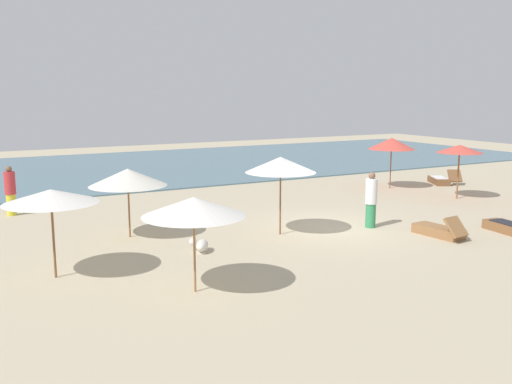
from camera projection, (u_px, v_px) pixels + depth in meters
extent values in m
plane|color=#BCAD8E|center=(332.00, 229.00, 17.67)|extent=(60.00, 60.00, 0.00)
cube|color=slate|center=(152.00, 166.00, 32.33)|extent=(48.00, 16.00, 0.06)
cylinder|color=brown|center=(129.00, 204.00, 16.50)|extent=(0.05, 0.05, 1.95)
cone|color=silver|center=(128.00, 177.00, 16.36)|extent=(2.22, 2.22, 0.49)
cylinder|color=brown|center=(391.00, 164.00, 24.92)|extent=(0.05, 0.05, 2.15)
cone|color=#D84C3F|center=(392.00, 143.00, 24.76)|extent=(2.00, 2.00, 0.49)
cylinder|color=brown|center=(280.00, 197.00, 16.78)|extent=(0.05, 0.05, 2.26)
cone|color=white|center=(281.00, 165.00, 16.62)|extent=(2.07, 2.07, 0.45)
cylinder|color=brown|center=(458.00, 172.00, 22.48)|extent=(0.06, 0.06, 2.08)
cone|color=#D84C3F|center=(460.00, 149.00, 22.32)|extent=(1.77, 1.77, 0.31)
cylinder|color=olive|center=(194.00, 246.00, 11.94)|extent=(0.05, 0.05, 1.98)
cone|color=white|center=(194.00, 207.00, 11.80)|extent=(2.16, 2.16, 0.40)
cylinder|color=brown|center=(53.00, 235.00, 12.87)|extent=(0.05, 0.05, 1.98)
cone|color=white|center=(51.00, 196.00, 12.71)|extent=(2.10, 2.10, 0.31)
cube|color=brown|center=(439.00, 181.00, 26.28)|extent=(1.24, 1.61, 0.28)
cube|color=brown|center=(455.00, 176.00, 25.85)|extent=(0.73, 0.69, 0.53)
cube|color=white|center=(439.00, 177.00, 26.25)|extent=(0.94, 1.17, 0.03)
cube|color=brown|center=(508.00, 228.00, 17.17)|extent=(0.78, 1.56, 0.28)
cube|color=#26262D|center=(508.00, 223.00, 17.15)|extent=(0.63, 1.10, 0.03)
cube|color=olive|center=(438.00, 231.00, 16.77)|extent=(0.74, 1.55, 0.28)
cube|color=olive|center=(456.00, 227.00, 16.08)|extent=(0.61, 0.54, 0.53)
cylinder|color=yellow|center=(11.00, 205.00, 19.52)|extent=(0.42, 0.42, 0.73)
cylinder|color=#BF3338|center=(10.00, 183.00, 19.39)|extent=(0.49, 0.49, 0.77)
sphere|color=brown|center=(9.00, 169.00, 19.31)|extent=(0.21, 0.21, 0.21)
cylinder|color=#338C59|center=(371.00, 216.00, 17.78)|extent=(0.42, 0.42, 0.75)
cylinder|color=white|center=(371.00, 191.00, 17.65)|extent=(0.49, 0.49, 0.78)
sphere|color=brown|center=(372.00, 176.00, 17.57)|extent=(0.21, 0.21, 0.21)
cube|color=silver|center=(202.00, 251.00, 15.09)|extent=(0.39, 0.45, 0.04)
ellipsoid|color=silver|center=(202.00, 245.00, 15.06)|extent=(0.61, 0.72, 0.30)
sphere|color=silver|center=(193.00, 242.00, 15.19)|extent=(0.21, 0.21, 0.21)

